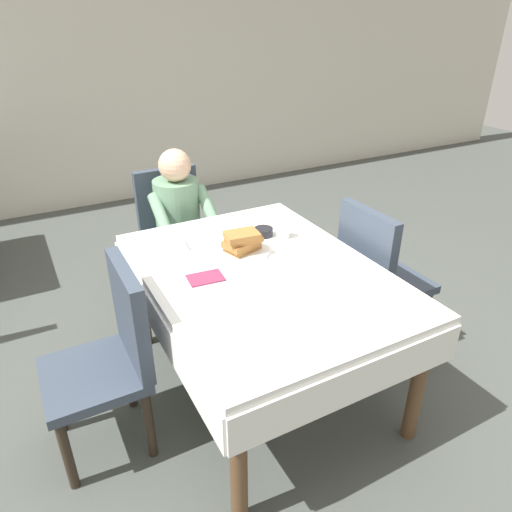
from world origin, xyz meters
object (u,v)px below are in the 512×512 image
object	(u,v)px
chair_left_side	(112,350)
diner_person	(180,216)
dining_table_main	(262,285)
knife_right_of_plate	(276,247)
breakfast_stack	(242,241)
spoon_near_edge	(268,282)
chair_right_side	(376,271)
syrup_pitcher	(184,243)
fork_left_of_plate	(212,262)
plate_breakfast	(243,252)
bowl_butter	(263,232)
cup_coffee	(283,230)
chair_diner	(174,227)

from	to	relation	value
chair_left_side	diner_person	bearing A→B (deg)	-34.59
dining_table_main	knife_right_of_plate	bearing A→B (deg)	45.05
breakfast_stack	spoon_near_edge	bearing A→B (deg)	-94.80
chair_right_side	knife_right_of_plate	size ratio (longest dim) A/B	4.65
breakfast_stack	syrup_pitcher	bearing A→B (deg)	143.20
syrup_pitcher	fork_left_of_plate	world-z (taller)	syrup_pitcher
plate_breakfast	diner_person	bearing A→B (deg)	94.95
chair_right_side	breakfast_stack	world-z (taller)	chair_right_side
bowl_butter	chair_right_side	bearing A→B (deg)	-31.80
cup_coffee	chair_right_side	bearing A→B (deg)	-30.02
bowl_butter	fork_left_of_plate	xyz separation A→B (m)	(-0.39, -0.16, -0.02)
chair_right_side	chair_diner	bearing A→B (deg)	-144.26
syrup_pitcher	fork_left_of_plate	size ratio (longest dim) A/B	0.44
plate_breakfast	chair_diner	bearing A→B (deg)	94.15
syrup_pitcher	plate_breakfast	bearing A→B (deg)	-35.89
chair_left_side	syrup_pitcher	size ratio (longest dim) A/B	11.63
chair_left_side	bowl_butter	xyz separation A→B (m)	(0.97, 0.35, 0.23)
knife_right_of_plate	breakfast_stack	bearing A→B (deg)	80.62
plate_breakfast	spoon_near_edge	xyz separation A→B (m)	(-0.03, -0.33, -0.01)
knife_right_of_plate	chair_diner	bearing A→B (deg)	10.59
dining_table_main	syrup_pitcher	bearing A→B (deg)	123.46
diner_person	spoon_near_edge	bearing A→B (deg)	91.87
chair_diner	diner_person	xyz separation A→B (m)	(-0.00, -0.16, 0.14)
plate_breakfast	breakfast_stack	world-z (taller)	breakfast_stack
fork_left_of_plate	knife_right_of_plate	size ratio (longest dim) A/B	0.90
breakfast_stack	knife_right_of_plate	bearing A→B (deg)	-5.14
chair_right_side	diner_person	bearing A→B (deg)	-140.30
diner_person	plate_breakfast	bearing A→B (deg)	94.95
dining_table_main	spoon_near_edge	xyz separation A→B (m)	(-0.03, -0.12, 0.09)
fork_left_of_plate	bowl_butter	bearing A→B (deg)	-65.77
chair_diner	chair_left_side	distance (m)	1.36
dining_table_main	spoon_near_edge	bearing A→B (deg)	-105.91
dining_table_main	knife_right_of_plate	xyz separation A→B (m)	(0.19, 0.19, 0.09)
breakfast_stack	cup_coffee	bearing A→B (deg)	13.28
chair_left_side	knife_right_of_plate	bearing A→B (deg)	-78.86
cup_coffee	knife_right_of_plate	world-z (taller)	cup_coffee
cup_coffee	bowl_butter	distance (m)	0.12
dining_table_main	cup_coffee	world-z (taller)	cup_coffee
breakfast_stack	syrup_pitcher	world-z (taller)	breakfast_stack
chair_left_side	bowl_butter	size ratio (longest dim) A/B	8.45
dining_table_main	diner_person	distance (m)	1.02
breakfast_stack	syrup_pitcher	size ratio (longest dim) A/B	2.61
dining_table_main	diner_person	xyz separation A→B (m)	(-0.07, 1.01, 0.02)
dining_table_main	syrup_pitcher	xyz separation A→B (m)	(-0.26, 0.40, 0.13)
chair_diner	plate_breakfast	size ratio (longest dim) A/B	3.32
diner_person	breakfast_stack	bearing A→B (deg)	94.56
breakfast_stack	bowl_butter	xyz separation A→B (m)	(0.21, 0.15, -0.05)
diner_person	chair_diner	bearing A→B (deg)	-90.00
diner_person	knife_right_of_plate	distance (m)	0.87
chair_right_side	bowl_butter	world-z (taller)	chair_right_side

